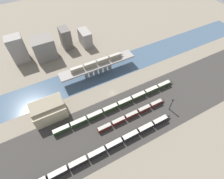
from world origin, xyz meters
name	(u,v)px	position (x,y,z in m)	size (l,w,h in m)	color
ground_plane	(112,93)	(0.00, 0.00, 0.00)	(400.00, 400.00, 0.00)	#756B5B
railbed_yard	(129,117)	(0.00, -24.00, 0.00)	(280.00, 42.00, 0.01)	#33302D
river_water	(98,73)	(0.00, 24.50, 0.00)	(320.00, 25.76, 0.01)	#3D5166
bridge	(98,66)	(0.00, 24.50, 7.43)	(62.76, 9.97, 9.79)	gray
train_on_bridge	(98,62)	(0.14, 24.50, 11.71)	(45.92, 2.86, 3.92)	gray
train_yard_near	(107,148)	(-22.77, -36.81, 2.06)	(94.23, 3.10, 4.18)	black
train_yard_mid	(133,114)	(3.10, -24.23, 1.74)	(53.32, 2.66, 3.55)	#5B1E19
train_yard_far	(119,105)	(-1.31, -12.97, 2.02)	(96.14, 3.05, 4.10)	#23381E
warehouse_building	(49,110)	(-46.21, 2.93, 6.01)	(21.38, 15.55, 12.64)	tan
signal_tower	(171,104)	(28.67, -31.64, 5.63)	(1.00, 0.82, 11.22)	#4C4C51
city_block_far_left	(18,49)	(-52.87, 71.35, 11.79)	(12.89, 11.12, 23.58)	gray
city_block_left	(44,48)	(-32.60, 65.41, 9.64)	(17.99, 15.78, 19.28)	slate
city_block_center	(66,38)	(-11.02, 71.79, 9.53)	(8.50, 12.78, 19.05)	#605B56
city_block_right	(85,38)	(6.23, 66.77, 7.24)	(8.73, 15.75, 14.48)	gray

